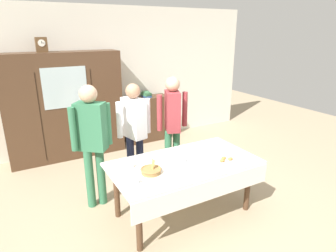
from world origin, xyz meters
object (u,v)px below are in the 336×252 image
(mantel_clock, at_px, (41,45))
(tea_cup_mid_left, at_px, (136,182))
(tea_cup_center, at_px, (183,161))
(dining_table, at_px, (185,170))
(person_beside_shelf, at_px, (92,135))
(spoon_back_edge, at_px, (210,156))
(bookshelf_low, at_px, (147,119))
(spoon_mid_left, at_px, (248,157))
(tea_cup_far_left, at_px, (132,165))
(wall_cabinet, at_px, (65,107))
(bread_basket, at_px, (151,170))
(person_behind_table_right, at_px, (172,119))
(pastry_plate, at_px, (226,161))
(spoon_near_right, at_px, (182,151))
(person_behind_table_left, at_px, (134,126))
(book_stack, at_px, (146,94))

(mantel_clock, xyz_separation_m, tea_cup_mid_left, (0.43, -2.76, -1.28))
(tea_cup_center, xyz_separation_m, tea_cup_mid_left, (-0.71, -0.19, 0.00))
(dining_table, relative_size, person_beside_shelf, 1.10)
(tea_cup_center, distance_m, spoon_back_edge, 0.40)
(bookshelf_low, bearing_deg, spoon_mid_left, -88.94)
(tea_cup_far_left, height_order, spoon_mid_left, tea_cup_far_left)
(wall_cabinet, xyz_separation_m, bread_basket, (0.42, -2.61, -0.20))
(bookshelf_low, relative_size, bread_basket, 3.93)
(tea_cup_center, distance_m, person_behind_table_right, 1.04)
(bookshelf_low, bearing_deg, pastry_plate, -95.38)
(bread_basket, distance_m, spoon_near_right, 0.73)
(bookshelf_low, bearing_deg, dining_table, -105.32)
(bookshelf_low, bearing_deg, person_behind_table_right, -101.89)
(pastry_plate, xyz_separation_m, person_beside_shelf, (-1.37, 0.98, 0.26))
(tea_cup_mid_left, xyz_separation_m, bread_basket, (0.25, 0.15, 0.01))
(tea_cup_mid_left, relative_size, spoon_mid_left, 1.09)
(wall_cabinet, relative_size, mantel_clock, 8.37)
(wall_cabinet, height_order, person_behind_table_right, wall_cabinet)
(tea_cup_center, height_order, bread_basket, bread_basket)
(wall_cabinet, bearing_deg, spoon_near_right, -64.86)
(person_behind_table_left, bearing_deg, book_stack, 59.41)
(spoon_near_right, distance_m, person_behind_table_left, 0.83)
(pastry_plate, bearing_deg, wall_cabinet, 115.81)
(tea_cup_center, relative_size, spoon_back_edge, 1.09)
(wall_cabinet, height_order, spoon_near_right, wall_cabinet)
(dining_table, bearing_deg, person_behind_table_left, 102.68)
(mantel_clock, height_order, spoon_near_right, mantel_clock)
(tea_cup_far_left, relative_size, spoon_mid_left, 1.09)
(mantel_clock, bearing_deg, dining_table, -65.94)
(spoon_back_edge, height_order, spoon_mid_left, same)
(tea_cup_far_left, bearing_deg, spoon_mid_left, -18.27)
(mantel_clock, xyz_separation_m, bread_basket, (0.68, -2.61, -1.27))
(book_stack, bearing_deg, spoon_mid_left, -88.94)
(tea_cup_mid_left, relative_size, bread_basket, 0.54)
(dining_table, height_order, spoon_near_right, spoon_near_right)
(pastry_plate, height_order, person_beside_shelf, person_beside_shelf)
(pastry_plate, distance_m, spoon_back_edge, 0.24)
(tea_cup_center, height_order, spoon_back_edge, tea_cup_center)
(bread_basket, distance_m, spoon_mid_left, 1.27)
(dining_table, relative_size, mantel_clock, 7.53)
(wall_cabinet, xyz_separation_m, tea_cup_center, (0.88, -2.57, -0.21))
(person_behind_table_left, height_order, person_behind_table_right, person_behind_table_right)
(tea_cup_mid_left, bearing_deg, tea_cup_center, 15.08)
(spoon_back_edge, xyz_separation_m, spoon_near_right, (-0.22, 0.31, 0.00))
(mantel_clock, distance_m, tea_cup_far_left, 2.75)
(tea_cup_center, bearing_deg, bread_basket, -174.29)
(tea_cup_far_left, relative_size, tea_cup_mid_left, 1.00)
(dining_table, height_order, spoon_mid_left, spoon_mid_left)
(book_stack, relative_size, person_behind_table_left, 0.15)
(book_stack, relative_size, tea_cup_center, 1.80)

